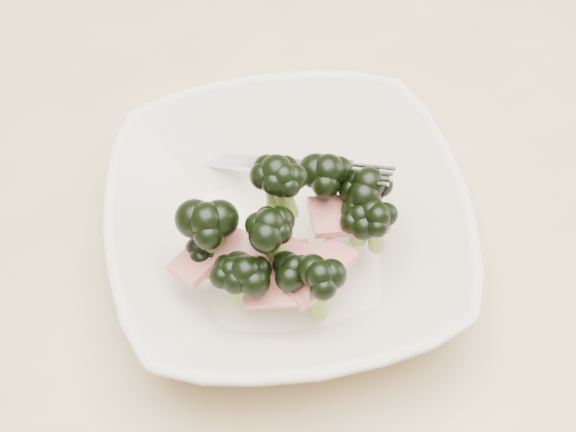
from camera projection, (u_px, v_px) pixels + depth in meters
name	position (u px, v px, depth m)	size (l,w,h in m)	color
dining_table	(295.00, 245.00, 0.73)	(1.20, 0.80, 0.75)	tan
broccoli_dish	(289.00, 229.00, 0.58)	(0.32, 0.32, 0.12)	beige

